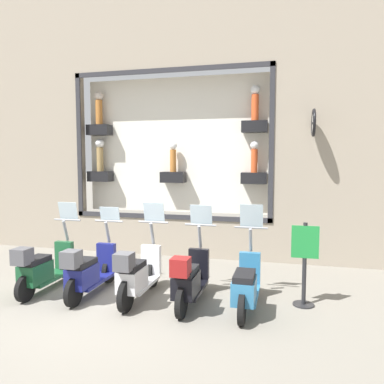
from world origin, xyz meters
TOP-DOWN VIEW (x-y plane):
  - ground_plane at (0.00, 0.00)m, footprint 120.00×120.00m
  - building_facade at (3.60, -0.00)m, footprint 1.23×36.00m
  - scooter_teal_0 at (0.35, -2.29)m, footprint 1.80×0.61m
  - scooter_black_1 at (0.29, -1.34)m, footprint 1.80×0.60m
  - scooter_white_2 at (0.29, -0.39)m, footprint 1.81×0.60m
  - scooter_navy_3 at (0.28, 0.56)m, footprint 1.80×0.60m
  - scooter_green_4 at (0.28, 1.50)m, footprint 1.79×0.60m
  - shop_sign_post at (0.80, -3.22)m, footprint 0.36×0.45m

SIDE VIEW (x-z plane):
  - ground_plane at x=0.00m, z-range 0.00..0.00m
  - scooter_teal_0 at x=0.35m, z-range -0.41..1.26m
  - scooter_green_4 at x=0.28m, z-range -0.34..1.27m
  - scooter_navy_3 at x=0.28m, z-range -0.30..1.24m
  - scooter_black_1 at x=0.29m, z-range -0.34..1.29m
  - scooter_white_2 at x=0.29m, z-range -0.34..1.31m
  - shop_sign_post at x=0.80m, z-range 0.04..1.47m
  - building_facade at x=3.60m, z-range 0.11..10.43m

